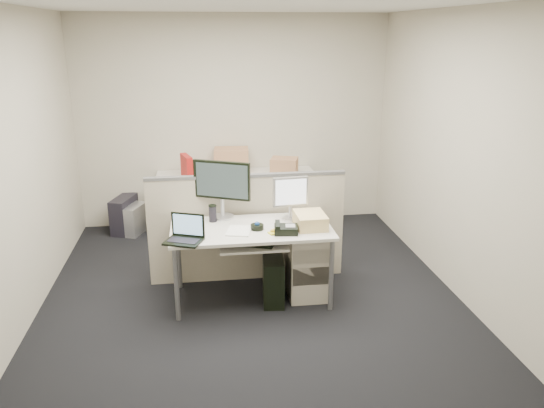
{
  "coord_description": "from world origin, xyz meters",
  "views": [
    {
      "loc": [
        -0.44,
        -4.62,
        2.48
      ],
      "look_at": [
        0.22,
        0.15,
        0.9
      ],
      "focal_mm": 35.0,
      "sensor_mm": 36.0,
      "label": 1
    }
  ],
  "objects": [
    {
      "name": "cardboard_box_right",
      "position": [
        0.6,
        1.81,
        0.84
      ],
      "size": [
        0.39,
        0.34,
        0.24
      ],
      "primitive_type": "cube",
      "rotation": [
        0.0,
        0.0,
        -0.31
      ],
      "color": "#B17A50",
      "rests_on": "back_counter"
    },
    {
      "name": "travel_mug",
      "position": [
        -0.35,
        0.22,
        0.81
      ],
      "size": [
        0.1,
        0.1,
        0.15
      ],
      "primitive_type": "cylinder",
      "rotation": [
        0.0,
        0.0,
        -0.41
      ],
      "color": "black",
      "rests_on": "desk"
    },
    {
      "name": "wall_back",
      "position": [
        0.0,
        2.25,
        1.35
      ],
      "size": [
        4.0,
        0.02,
        2.7
      ],
      "primitive_type": "cube",
      "color": "#BEB4A3",
      "rests_on": "ground"
    },
    {
      "name": "cardboard_box_left",
      "position": [
        -0.05,
        2.05,
        0.88
      ],
      "size": [
        0.46,
        0.36,
        0.33
      ],
      "primitive_type": "cube",
      "rotation": [
        0.0,
        0.0,
        -0.07
      ],
      "color": "#B17A50",
      "rests_on": "back_counter"
    },
    {
      "name": "keyboard_tray",
      "position": [
        0.0,
        -0.18,
        0.62
      ],
      "size": [
        0.62,
        0.32,
        0.02
      ],
      "primitive_type": "cube",
      "color": "silver",
      "rests_on": "desk"
    },
    {
      "name": "monitor_main",
      "position": [
        -0.25,
        0.32,
        1.02
      ],
      "size": [
        0.61,
        0.44,
        0.57
      ],
      "primitive_type": "cube",
      "rotation": [
        0.0,
        0.0,
        -0.43
      ],
      "color": "black",
      "rests_on": "desk"
    },
    {
      "name": "pc_tower_spare_dark",
      "position": [
        -1.45,
        2.03,
        0.23
      ],
      "size": [
        0.33,
        0.52,
        0.45
      ],
      "primitive_type": "cube",
      "rotation": [
        0.0,
        0.0,
        -0.3
      ],
      "color": "black",
      "rests_on": "floor"
    },
    {
      "name": "keyboard",
      "position": [
        -0.05,
        -0.14,
        0.64
      ],
      "size": [
        0.53,
        0.34,
        0.03
      ],
      "primitive_type": "cube",
      "rotation": [
        0.0,
        0.0,
        -0.36
      ],
      "color": "black",
      "rests_on": "keyboard_tray"
    },
    {
      "name": "paper_stack",
      "position": [
        -0.12,
        -0.08,
        0.74
      ],
      "size": [
        0.27,
        0.31,
        0.01
      ],
      "primitive_type": "cube",
      "rotation": [
        0.0,
        0.0,
        -0.24
      ],
      "color": "white",
      "rests_on": "desk"
    },
    {
      "name": "trackball",
      "position": [
        0.05,
        -0.05,
        0.75
      ],
      "size": [
        0.15,
        0.15,
        0.05
      ],
      "primitive_type": "cylinder",
      "rotation": [
        0.0,
        0.0,
        0.23
      ],
      "color": "black",
      "rests_on": "desk"
    },
    {
      "name": "wall_right",
      "position": [
        2.0,
        0.0,
        1.35
      ],
      "size": [
        0.02,
        4.5,
        2.7
      ],
      "primitive_type": "cube",
      "color": "#BEB4A3",
      "rests_on": "ground"
    },
    {
      "name": "cubicle_partition",
      "position": [
        0.0,
        0.45,
        0.55
      ],
      "size": [
        2.0,
        0.06,
        1.1
      ],
      "primitive_type": "cube",
      "color": "#B0A58F",
      "rests_on": "floor"
    },
    {
      "name": "back_counter",
      "position": [
        0.0,
        1.93,
        0.36
      ],
      "size": [
        2.0,
        0.6,
        0.72
      ],
      "primitive_type": "cube",
      "color": "#B8AEA0",
      "rests_on": "floor"
    },
    {
      "name": "drawer_pedestal",
      "position": [
        0.55,
        0.05,
        0.33
      ],
      "size": [
        0.4,
        0.55,
        0.65
      ],
      "primitive_type": "cube",
      "color": "#B8AEA0",
      "rests_on": "floor"
    },
    {
      "name": "desk",
      "position": [
        0.0,
        0.0,
        0.66
      ],
      "size": [
        1.5,
        0.75,
        0.73
      ],
      "color": "silver",
      "rests_on": "floor"
    },
    {
      "name": "laptop",
      "position": [
        -0.62,
        -0.28,
        0.85
      ],
      "size": [
        0.37,
        0.33,
        0.23
      ],
      "primitive_type": "cube",
      "rotation": [
        0.0,
        0.0,
        -0.38
      ],
      "color": "black",
      "rests_on": "desk"
    },
    {
      "name": "banana",
      "position": [
        0.26,
        -0.15,
        0.75
      ],
      "size": [
        0.2,
        0.07,
        0.04
      ],
      "primitive_type": "ellipsoid",
      "rotation": [
        0.0,
        0.0,
        0.09
      ],
      "color": "yellow",
      "rests_on": "desk"
    },
    {
      "name": "pc_tower_desk",
      "position": [
        0.2,
        -0.05,
        0.23
      ],
      "size": [
        0.24,
        0.5,
        0.45
      ],
      "primitive_type": "cube",
      "rotation": [
        0.0,
        0.0,
        -0.1
      ],
      "color": "black",
      "rests_on": "floor"
    },
    {
      "name": "wall_left",
      "position": [
        -2.0,
        0.0,
        1.35
      ],
      "size": [
        0.02,
        4.5,
        2.7
      ],
      "primitive_type": "cube",
      "color": "#BEB4A3",
      "rests_on": "ground"
    },
    {
      "name": "floor",
      "position": [
        0.0,
        0.0,
        -0.01
      ],
      "size": [
        4.0,
        4.5,
        0.01
      ],
      "primitive_type": "cube",
      "color": "black",
      "rests_on": "ground"
    },
    {
      "name": "cellphone",
      "position": [
        0.06,
        0.05,
        0.74
      ],
      "size": [
        0.07,
        0.11,
        0.01
      ],
      "primitive_type": "cube",
      "rotation": [
        0.0,
        0.0,
        0.17
      ],
      "color": "black",
      "rests_on": "desk"
    },
    {
      "name": "desk_phone",
      "position": [
        0.3,
        -0.18,
        0.76
      ],
      "size": [
        0.23,
        0.2,
        0.07
      ],
      "primitive_type": "cube",
      "rotation": [
        0.0,
        0.0,
        -0.13
      ],
      "color": "black",
      "rests_on": "desk"
    },
    {
      "name": "pc_tower_spare_silver",
      "position": [
        -1.3,
        1.94,
        0.19
      ],
      "size": [
        0.29,
        0.43,
        0.37
      ],
      "primitive_type": "cube",
      "rotation": [
        0.0,
        0.0,
        -0.37
      ],
      "color": "#B7B7BC",
      "rests_on": "floor"
    },
    {
      "name": "red_binder",
      "position": [
        -0.62,
        1.83,
        0.87
      ],
      "size": [
        0.16,
        0.34,
        0.31
      ],
      "primitive_type": "cube",
      "rotation": [
        0.0,
        0.0,
        0.27
      ],
      "color": "#AE1916",
      "rests_on": "back_counter"
    },
    {
      "name": "manila_folders",
      "position": [
        0.55,
        -0.05,
        0.8
      ],
      "size": [
        0.28,
        0.36,
        0.13
      ],
      "primitive_type": "cube",
      "rotation": [
        0.0,
        0.0,
        0.03
      ],
      "color": "#DEBB85",
      "rests_on": "desk"
    },
    {
      "name": "sticky_pad",
      "position": [
        0.18,
        -0.18,
        0.74
      ],
      "size": [
        0.1,
        0.1,
        0.01
      ],
      "primitive_type": "cube",
      "rotation": [
        0.0,
        0.0,
        0.35
      ],
      "color": "gold",
      "rests_on": "desk"
    },
    {
      "name": "ceiling",
      "position": [
        0.0,
        0.0,
        2.7
      ],
      "size": [
        4.0,
        4.5,
        0.01
      ],
      "primitive_type": "cube",
      "color": "white",
      "rests_on": "ground"
    },
    {
      "name": "monitor_small",
      "position": [
        0.4,
        0.18,
        0.94
      ],
      "size": [
        0.36,
        0.2,
        0.42
      ],
      "primitive_type": "cube",
      "rotation": [
        0.0,
        0.0,
        0.09
      ],
      "color": "#B7B7BC",
      "rests_on": "desk"
    },
    {
      "name": "wall_front",
      "position": [
        0.0,
        -2.25,
        1.35
      ],
      "size": [
        4.0,
        0.02,
        2.7
      ],
      "primitive_type": "cube",
      "color": "#BEB4A3",
      "rests_on": "ground"
    }
  ]
}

